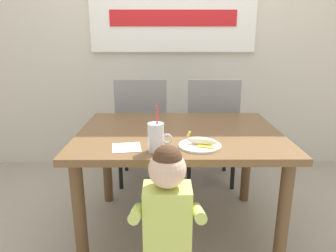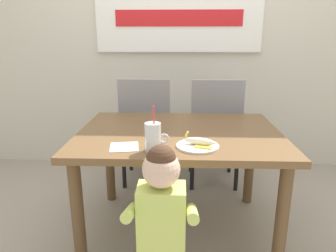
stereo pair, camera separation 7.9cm
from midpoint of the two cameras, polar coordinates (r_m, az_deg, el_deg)
ground_plane at (r=2.27m, az=3.08°, el=-18.38°), size 24.00×24.00×0.00m
back_wall at (r=3.12m, az=3.18°, el=19.14°), size 6.40×0.17×2.90m
dining_table at (r=1.99m, az=3.35°, el=-3.60°), size 1.27×0.95×0.71m
dining_chair_left at (r=2.69m, az=-3.11°, el=0.07°), size 0.44×0.45×0.96m
dining_chair_right at (r=2.69m, az=9.51°, el=-0.13°), size 0.44×0.44×0.96m
toddler_standing at (r=1.46m, az=0.54°, el=-15.13°), size 0.33×0.24×0.84m
milk_cup at (r=1.60m, az=-1.21°, el=-2.36°), size 0.13×0.08×0.25m
snack_plate at (r=1.68m, az=6.95°, el=-3.69°), size 0.23×0.23×0.01m
peeled_banana at (r=1.67m, az=7.44°, el=-2.91°), size 0.17×0.13×0.07m
paper_napkin at (r=1.68m, az=-6.60°, el=-3.87°), size 0.17×0.17×0.00m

